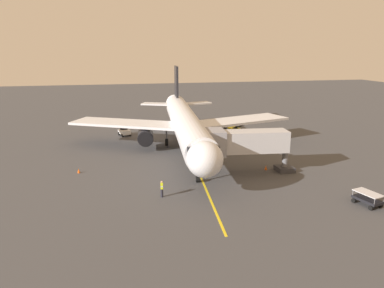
{
  "coord_description": "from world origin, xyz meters",
  "views": [
    {
      "loc": [
        10.7,
        50.28,
        14.41
      ],
      "look_at": [
        1.38,
        7.33,
        3.0
      ],
      "focal_mm": 34.15,
      "sensor_mm": 36.0,
      "label": 1
    }
  ],
  "objects_px": {
    "jet_bridge": "(240,143)",
    "tug_near_nose": "(124,132)",
    "safety_cone_nose_left": "(266,168)",
    "safety_cone_nose_right": "(79,171)",
    "belt_loader_starboard_side": "(235,129)",
    "airplane": "(185,123)",
    "baggage_cart_portside": "(368,199)",
    "ground_crew_marshaller": "(162,189)",
    "ground_crew_wing_walker": "(211,160)"
  },
  "relations": [
    {
      "from": "safety_cone_nose_right",
      "to": "jet_bridge",
      "type": "bearing_deg",
      "value": 167.69
    },
    {
      "from": "safety_cone_nose_right",
      "to": "safety_cone_nose_left",
      "type": "bearing_deg",
      "value": 170.78
    },
    {
      "from": "safety_cone_nose_left",
      "to": "baggage_cart_portside",
      "type": "bearing_deg",
      "value": 113.46
    },
    {
      "from": "jet_bridge",
      "to": "belt_loader_starboard_side",
      "type": "relative_size",
      "value": 2.44
    },
    {
      "from": "ground_crew_wing_walker",
      "to": "safety_cone_nose_right",
      "type": "height_order",
      "value": "ground_crew_wing_walker"
    },
    {
      "from": "ground_crew_wing_walker",
      "to": "safety_cone_nose_right",
      "type": "bearing_deg",
      "value": -4.36
    },
    {
      "from": "tug_near_nose",
      "to": "safety_cone_nose_right",
      "type": "xyz_separation_m",
      "value": [
        6.11,
        18.84,
        -0.43
      ]
    },
    {
      "from": "safety_cone_nose_left",
      "to": "belt_loader_starboard_side",
      "type": "bearing_deg",
      "value": -97.98
    },
    {
      "from": "tug_near_nose",
      "to": "ground_crew_marshaller",
      "type": "bearing_deg",
      "value": 95.44
    },
    {
      "from": "ground_crew_marshaller",
      "to": "belt_loader_starboard_side",
      "type": "bearing_deg",
      "value": -122.51
    },
    {
      "from": "jet_bridge",
      "to": "ground_crew_marshaller",
      "type": "xyz_separation_m",
      "value": [
        10.09,
        5.34,
        -2.88
      ]
    },
    {
      "from": "airplane",
      "to": "baggage_cart_portside",
      "type": "height_order",
      "value": "airplane"
    },
    {
      "from": "airplane",
      "to": "safety_cone_nose_right",
      "type": "relative_size",
      "value": 73.37
    },
    {
      "from": "baggage_cart_portside",
      "to": "tug_near_nose",
      "type": "bearing_deg",
      "value": -57.92
    },
    {
      "from": "belt_loader_starboard_side",
      "to": "tug_near_nose",
      "type": "bearing_deg",
      "value": -7.03
    },
    {
      "from": "airplane",
      "to": "belt_loader_starboard_side",
      "type": "distance_m",
      "value": 14.32
    },
    {
      "from": "baggage_cart_portside",
      "to": "jet_bridge",
      "type": "bearing_deg",
      "value": -52.5
    },
    {
      "from": "ground_crew_marshaller",
      "to": "safety_cone_nose_left",
      "type": "relative_size",
      "value": 3.11
    },
    {
      "from": "ground_crew_marshaller",
      "to": "belt_loader_starboard_side",
      "type": "relative_size",
      "value": 0.36
    },
    {
      "from": "tug_near_nose",
      "to": "safety_cone_nose_right",
      "type": "distance_m",
      "value": 19.81
    },
    {
      "from": "jet_bridge",
      "to": "tug_near_nose",
      "type": "bearing_deg",
      "value": -60.89
    },
    {
      "from": "airplane",
      "to": "jet_bridge",
      "type": "distance_m",
      "value": 12.5
    },
    {
      "from": "safety_cone_nose_left",
      "to": "safety_cone_nose_right",
      "type": "xyz_separation_m",
      "value": [
        22.51,
        -3.65,
        0.0
      ]
    },
    {
      "from": "ground_crew_marshaller",
      "to": "safety_cone_nose_left",
      "type": "height_order",
      "value": "ground_crew_marshaller"
    },
    {
      "from": "ground_crew_marshaller",
      "to": "airplane",
      "type": "bearing_deg",
      "value": -108.69
    },
    {
      "from": "tug_near_nose",
      "to": "safety_cone_nose_right",
      "type": "height_order",
      "value": "tug_near_nose"
    },
    {
      "from": "ground_crew_marshaller",
      "to": "jet_bridge",
      "type": "bearing_deg",
      "value": -152.09
    },
    {
      "from": "jet_bridge",
      "to": "ground_crew_wing_walker",
      "type": "xyz_separation_m",
      "value": [
        2.73,
        -2.89,
        -2.88
      ]
    },
    {
      "from": "ground_crew_wing_walker",
      "to": "airplane",
      "type": "bearing_deg",
      "value": -79.85
    },
    {
      "from": "tug_near_nose",
      "to": "baggage_cart_portside",
      "type": "bearing_deg",
      "value": 122.08
    },
    {
      "from": "airplane",
      "to": "baggage_cart_portside",
      "type": "bearing_deg",
      "value": 119.48
    },
    {
      "from": "baggage_cart_portside",
      "to": "safety_cone_nose_left",
      "type": "height_order",
      "value": "baggage_cart_portside"
    },
    {
      "from": "airplane",
      "to": "baggage_cart_portside",
      "type": "distance_m",
      "value": 26.85
    },
    {
      "from": "safety_cone_nose_left",
      "to": "safety_cone_nose_right",
      "type": "height_order",
      "value": "same"
    },
    {
      "from": "jet_bridge",
      "to": "safety_cone_nose_right",
      "type": "xyz_separation_m",
      "value": [
        18.89,
        -4.12,
        -3.49
      ]
    },
    {
      "from": "belt_loader_starboard_side",
      "to": "ground_crew_wing_walker",
      "type": "bearing_deg",
      "value": 62.61
    },
    {
      "from": "safety_cone_nose_left",
      "to": "safety_cone_nose_right",
      "type": "distance_m",
      "value": 22.8
    },
    {
      "from": "baggage_cart_portside",
      "to": "safety_cone_nose_right",
      "type": "xyz_separation_m",
      "value": [
        27.69,
        -15.59,
        -0.38
      ]
    },
    {
      "from": "jet_bridge",
      "to": "baggage_cart_portside",
      "type": "xyz_separation_m",
      "value": [
        -8.8,
        11.47,
        -3.11
      ]
    },
    {
      "from": "airplane",
      "to": "ground_crew_wing_walker",
      "type": "height_order",
      "value": "airplane"
    },
    {
      "from": "jet_bridge",
      "to": "tug_near_nose",
      "type": "height_order",
      "value": "jet_bridge"
    },
    {
      "from": "ground_crew_marshaller",
      "to": "ground_crew_wing_walker",
      "type": "height_order",
      "value": "same"
    },
    {
      "from": "ground_crew_marshaller",
      "to": "safety_cone_nose_right",
      "type": "relative_size",
      "value": 3.11
    },
    {
      "from": "safety_cone_nose_right",
      "to": "belt_loader_starboard_side",
      "type": "bearing_deg",
      "value": -146.97
    },
    {
      "from": "belt_loader_starboard_side",
      "to": "safety_cone_nose_left",
      "type": "distance_m",
      "value": 20.33
    },
    {
      "from": "jet_bridge",
      "to": "baggage_cart_portside",
      "type": "bearing_deg",
      "value": 127.5
    },
    {
      "from": "ground_crew_wing_walker",
      "to": "belt_loader_starboard_side",
      "type": "xyz_separation_m",
      "value": [
        -9.17,
        -17.7,
        -0.17
      ]
    },
    {
      "from": "jet_bridge",
      "to": "belt_loader_starboard_side",
      "type": "distance_m",
      "value": 21.79
    },
    {
      "from": "tug_near_nose",
      "to": "baggage_cart_portside",
      "type": "xyz_separation_m",
      "value": [
        -21.58,
        34.43,
        -0.05
      ]
    },
    {
      "from": "belt_loader_starboard_side",
      "to": "safety_cone_nose_right",
      "type": "distance_m",
      "value": 30.22
    }
  ]
}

